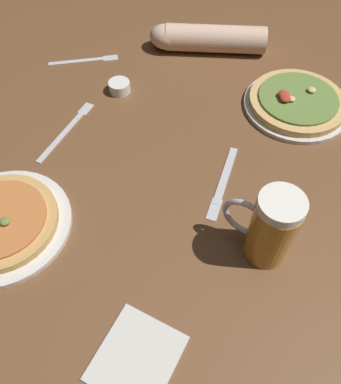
{
  "coord_description": "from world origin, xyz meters",
  "views": [
    {
      "loc": [
        0.17,
        -0.49,
        0.73
      ],
      "look_at": [
        0.0,
        0.0,
        0.02
      ],
      "focal_mm": 37.35,
      "sensor_mm": 36.0,
      "label": 1
    }
  ],
  "objects_px": {
    "knife_right": "(223,183)",
    "fork_spare": "(85,60)",
    "fork_left": "(67,129)",
    "diner_arm": "(204,38)",
    "beer_mug_dark": "(271,227)",
    "napkin_folded": "(137,358)",
    "ramekin_sauce": "(119,87)",
    "pizza_plate_near": "(1,223)",
    "pizza_plate_far": "(297,103)"
  },
  "relations": [
    {
      "from": "beer_mug_dark",
      "to": "fork_spare",
      "type": "xyz_separation_m",
      "value": [
        -0.63,
        0.46,
        -0.08
      ]
    },
    {
      "from": "fork_left",
      "to": "diner_arm",
      "type": "distance_m",
      "value": 0.5
    },
    {
      "from": "fork_left",
      "to": "diner_arm",
      "type": "relative_size",
      "value": 0.67
    },
    {
      "from": "napkin_folded",
      "to": "knife_right",
      "type": "bearing_deg",
      "value": 83.91
    },
    {
      "from": "knife_right",
      "to": "ramekin_sauce",
      "type": "bearing_deg",
      "value": 147.78
    },
    {
      "from": "pizza_plate_near",
      "to": "pizza_plate_far",
      "type": "distance_m",
      "value": 0.79
    },
    {
      "from": "fork_left",
      "to": "diner_arm",
      "type": "height_order",
      "value": "diner_arm"
    },
    {
      "from": "napkin_folded",
      "to": "fork_spare",
      "type": "relative_size",
      "value": 0.78
    },
    {
      "from": "fork_left",
      "to": "knife_right",
      "type": "bearing_deg",
      "value": -5.11
    },
    {
      "from": "fork_spare",
      "to": "pizza_plate_near",
      "type": "bearing_deg",
      "value": -80.85
    },
    {
      "from": "ramekin_sauce",
      "to": "napkin_folded",
      "type": "distance_m",
      "value": 0.71
    },
    {
      "from": "napkin_folded",
      "to": "pizza_plate_near",
      "type": "bearing_deg",
      "value": 157.02
    },
    {
      "from": "pizza_plate_far",
      "to": "beer_mug_dark",
      "type": "height_order",
      "value": "beer_mug_dark"
    },
    {
      "from": "pizza_plate_near",
      "to": "beer_mug_dark",
      "type": "bearing_deg",
      "value": 13.23
    },
    {
      "from": "beer_mug_dark",
      "to": "fork_left",
      "type": "height_order",
      "value": "beer_mug_dark"
    },
    {
      "from": "knife_right",
      "to": "fork_spare",
      "type": "distance_m",
      "value": 0.6
    },
    {
      "from": "ramekin_sauce",
      "to": "diner_arm",
      "type": "xyz_separation_m",
      "value": [
        0.16,
        0.26,
        0.02
      ]
    },
    {
      "from": "pizza_plate_far",
      "to": "knife_right",
      "type": "relative_size",
      "value": 1.25
    },
    {
      "from": "ramekin_sauce",
      "to": "knife_right",
      "type": "relative_size",
      "value": 0.27
    },
    {
      "from": "fork_spare",
      "to": "napkin_folded",
      "type": "bearing_deg",
      "value": -57.97
    },
    {
      "from": "napkin_folded",
      "to": "knife_right",
      "type": "xyz_separation_m",
      "value": [
        0.04,
        0.42,
        -0.0
      ]
    },
    {
      "from": "napkin_folded",
      "to": "fork_spare",
      "type": "distance_m",
      "value": 0.87
    },
    {
      "from": "diner_arm",
      "to": "fork_spare",
      "type": "bearing_deg",
      "value": -152.14
    },
    {
      "from": "fork_left",
      "to": "knife_right",
      "type": "relative_size",
      "value": 1.04
    },
    {
      "from": "pizza_plate_near",
      "to": "napkin_folded",
      "type": "relative_size",
      "value": 1.95
    },
    {
      "from": "ramekin_sauce",
      "to": "fork_left",
      "type": "distance_m",
      "value": 0.2
    },
    {
      "from": "pizza_plate_near",
      "to": "diner_arm",
      "type": "relative_size",
      "value": 0.83
    },
    {
      "from": "knife_right",
      "to": "fork_spare",
      "type": "xyz_separation_m",
      "value": [
        -0.51,
        0.32,
        0.0
      ]
    },
    {
      "from": "fork_left",
      "to": "pizza_plate_far",
      "type": "bearing_deg",
      "value": 27.12
    },
    {
      "from": "diner_arm",
      "to": "napkin_folded",
      "type": "bearing_deg",
      "value": -80.98
    },
    {
      "from": "pizza_plate_near",
      "to": "diner_arm",
      "type": "bearing_deg",
      "value": 73.36
    },
    {
      "from": "pizza_plate_near",
      "to": "beer_mug_dark",
      "type": "xyz_separation_m",
      "value": [
        0.53,
        0.12,
        0.07
      ]
    },
    {
      "from": "beer_mug_dark",
      "to": "knife_right",
      "type": "bearing_deg",
      "value": 130.49
    },
    {
      "from": "beer_mug_dark",
      "to": "fork_left",
      "type": "bearing_deg",
      "value": 161.81
    },
    {
      "from": "pizza_plate_near",
      "to": "knife_right",
      "type": "xyz_separation_m",
      "value": [
        0.41,
        0.26,
        -0.01
      ]
    },
    {
      "from": "knife_right",
      "to": "fork_spare",
      "type": "relative_size",
      "value": 1.17
    },
    {
      "from": "knife_right",
      "to": "diner_arm",
      "type": "xyz_separation_m",
      "value": [
        -0.19,
        0.48,
        0.04
      ]
    },
    {
      "from": "ramekin_sauce",
      "to": "napkin_folded",
      "type": "relative_size",
      "value": 0.4
    },
    {
      "from": "ramekin_sauce",
      "to": "diner_arm",
      "type": "relative_size",
      "value": 0.17
    },
    {
      "from": "fork_spare",
      "to": "beer_mug_dark",
      "type": "bearing_deg",
      "value": -36.12
    },
    {
      "from": "fork_left",
      "to": "pizza_plate_near",
      "type": "bearing_deg",
      "value": -88.51
    },
    {
      "from": "fork_left",
      "to": "fork_spare",
      "type": "xyz_separation_m",
      "value": [
        -0.09,
        0.28,
        0.0
      ]
    },
    {
      "from": "napkin_folded",
      "to": "pizza_plate_far",
      "type": "bearing_deg",
      "value": 77.38
    },
    {
      "from": "ramekin_sauce",
      "to": "fork_left",
      "type": "height_order",
      "value": "ramekin_sauce"
    },
    {
      "from": "beer_mug_dark",
      "to": "napkin_folded",
      "type": "bearing_deg",
      "value": -120.3
    },
    {
      "from": "pizza_plate_far",
      "to": "beer_mug_dark",
      "type": "xyz_separation_m",
      "value": [
        -0.0,
        -0.45,
        0.07
      ]
    },
    {
      "from": "ramekin_sauce",
      "to": "diner_arm",
      "type": "height_order",
      "value": "diner_arm"
    },
    {
      "from": "beer_mug_dark",
      "to": "napkin_folded",
      "type": "height_order",
      "value": "beer_mug_dark"
    },
    {
      "from": "pizza_plate_far",
      "to": "napkin_folded",
      "type": "xyz_separation_m",
      "value": [
        -0.16,
        -0.73,
        -0.01
      ]
    },
    {
      "from": "pizza_plate_far",
      "to": "diner_arm",
      "type": "bearing_deg",
      "value": 151.06
    }
  ]
}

